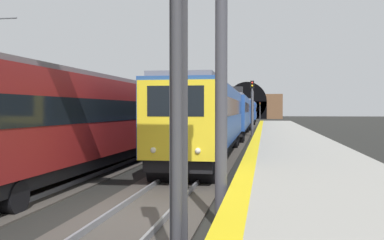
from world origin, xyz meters
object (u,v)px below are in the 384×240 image
train_adjacent_platform (154,115)px  railway_signal_mid (252,104)px  railway_signal_far (260,109)px  railway_signal_near (177,62)px  train_main_approaching (240,113)px  overhead_signal_gantry (48,6)px

train_adjacent_platform → railway_signal_mid: railway_signal_mid is taller
train_adjacent_platform → railway_signal_far: train_adjacent_platform is taller
railway_signal_near → railway_signal_mid: bearing=-180.0°
train_adjacent_platform → railway_signal_near: bearing=16.9°
train_adjacent_platform → railway_signal_mid: (15.08, -6.05, 0.92)m
railway_signal_near → railway_signal_mid: railway_signal_near is taller
railway_signal_mid → train_main_approaching: bearing=-169.0°
overhead_signal_gantry → train_main_approaching: bearing=-2.9°
train_adjacent_platform → railway_signal_near: size_ratio=7.16×
railway_signal_far → railway_signal_near: bearing=0.0°
train_main_approaching → train_adjacent_platform: bearing=-10.8°
railway_signal_far → train_main_approaching: bearing=-1.9°
railway_signal_near → overhead_signal_gantry: bearing=-131.1°
train_main_approaching → train_adjacent_platform: size_ratio=1.87×
railway_signal_near → overhead_signal_gantry: (3.41, 3.90, 1.78)m
train_main_approaching → railway_signal_far: 51.95m
train_adjacent_platform → railway_signal_near: 22.41m
railway_signal_mid → overhead_signal_gantry: size_ratio=0.64×
train_main_approaching → train_adjacent_platform: (-24.12, 4.29, -0.01)m
railway_signal_far → overhead_signal_gantry: (-94.18, 3.90, 2.55)m
railway_signal_near → overhead_signal_gantry: size_ratio=0.66×
train_main_approaching → railway_signal_near: railway_signal_near is taller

